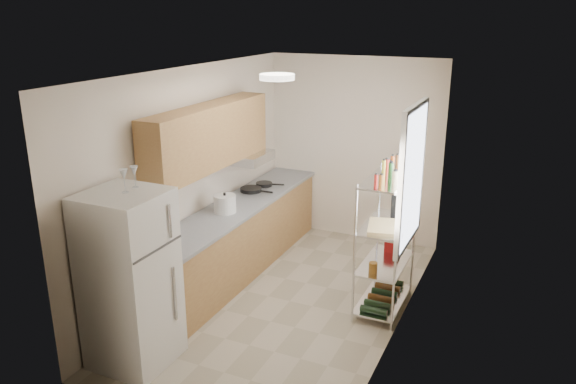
# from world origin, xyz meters

# --- Properties ---
(room) EXTENTS (2.52, 4.42, 2.62)m
(room) POSITION_xyz_m (0.00, 0.00, 1.30)
(room) COLOR #B1A58F
(room) RESTS_ON ground
(counter_run) EXTENTS (0.63, 3.51, 0.90)m
(counter_run) POSITION_xyz_m (-0.92, 0.44, 0.45)
(counter_run) COLOR #AA8248
(counter_run) RESTS_ON ground
(upper_cabinets) EXTENTS (0.33, 2.20, 0.72)m
(upper_cabinets) POSITION_xyz_m (-1.05, 0.10, 1.81)
(upper_cabinets) COLOR #AA8248
(upper_cabinets) RESTS_ON room
(range_hood) EXTENTS (0.50, 0.60, 0.12)m
(range_hood) POSITION_xyz_m (-1.00, 0.90, 1.39)
(range_hood) COLOR #B7BABC
(range_hood) RESTS_ON room
(window) EXTENTS (0.06, 1.00, 1.46)m
(window) POSITION_xyz_m (1.23, 0.35, 1.55)
(window) COLOR white
(window) RESTS_ON room
(bakers_rack) EXTENTS (0.45, 0.90, 1.73)m
(bakers_rack) POSITION_xyz_m (1.00, 0.30, 1.11)
(bakers_rack) COLOR silver
(bakers_rack) RESTS_ON ground
(ceiling_dome) EXTENTS (0.34, 0.34, 0.05)m
(ceiling_dome) POSITION_xyz_m (0.00, -0.30, 2.57)
(ceiling_dome) COLOR white
(ceiling_dome) RESTS_ON room
(refrigerator) EXTENTS (0.69, 0.69, 1.67)m
(refrigerator) POSITION_xyz_m (-0.87, -1.62, 0.84)
(refrigerator) COLOR silver
(refrigerator) RESTS_ON ground
(wine_glass_a) EXTENTS (0.08, 0.08, 0.21)m
(wine_glass_a) POSITION_xyz_m (-0.84, -1.60, 1.78)
(wine_glass_a) COLOR silver
(wine_glass_a) RESTS_ON refrigerator
(wine_glass_b) EXTENTS (0.07, 0.07, 0.20)m
(wine_glass_b) POSITION_xyz_m (-0.86, -1.45, 1.77)
(wine_glass_b) COLOR silver
(wine_glass_b) RESTS_ON refrigerator
(rice_cooker) EXTENTS (0.26, 0.26, 0.21)m
(rice_cooker) POSITION_xyz_m (-0.91, 0.15, 1.01)
(rice_cooker) COLOR silver
(rice_cooker) RESTS_ON counter_run
(frying_pan_large) EXTENTS (0.29, 0.29, 0.05)m
(frying_pan_large) POSITION_xyz_m (-1.01, 0.98, 0.92)
(frying_pan_large) COLOR black
(frying_pan_large) RESTS_ON counter_run
(frying_pan_small) EXTENTS (0.28, 0.28, 0.05)m
(frying_pan_small) POSITION_xyz_m (-0.96, 1.28, 0.92)
(frying_pan_small) COLOR black
(frying_pan_small) RESTS_ON counter_run
(cutting_board) EXTENTS (0.45, 0.53, 0.03)m
(cutting_board) POSITION_xyz_m (1.03, 0.16, 1.03)
(cutting_board) COLOR tan
(cutting_board) RESTS_ON bakers_rack
(espresso_machine) EXTENTS (0.17, 0.25, 0.29)m
(espresso_machine) POSITION_xyz_m (1.08, 0.61, 1.16)
(espresso_machine) COLOR black
(espresso_machine) RESTS_ON bakers_rack
(storage_bag) EXTENTS (0.14, 0.17, 0.18)m
(storage_bag) POSITION_xyz_m (0.99, 0.63, 0.65)
(storage_bag) COLOR maroon
(storage_bag) RESTS_ON bakers_rack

